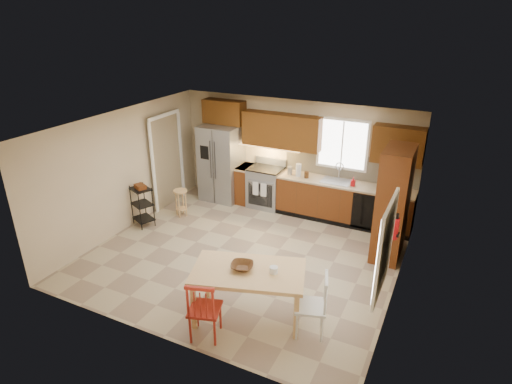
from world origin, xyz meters
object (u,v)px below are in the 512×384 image
object	(u,v)px
refrigerator	(221,163)
dining_table	(248,294)
range_stove	(266,188)
soap_bottle	(353,182)
table_bowl	(242,269)
utility_cart	(142,206)
bar_stool	(181,203)
chair_red	(205,308)
pantry	(393,204)
table_jar	(274,271)
chair_white	(311,305)
fire_extinguisher	(395,228)

from	to	relation	value
refrigerator	dining_table	bearing A→B (deg)	-54.79
range_stove	soap_bottle	size ratio (longest dim) A/B	4.82
refrigerator	table_bowl	world-z (taller)	refrigerator
dining_table	utility_cart	xyz separation A→B (m)	(-3.38, 1.67, 0.05)
range_stove	utility_cart	xyz separation A→B (m)	(-1.95, -2.04, -0.02)
dining_table	table_bowl	bearing A→B (deg)	162.65
dining_table	bar_stool	bearing A→B (deg)	123.16
chair_red	table_bowl	distance (m)	0.77
soap_bottle	chair_red	xyz separation A→B (m)	(-0.95, -4.28, -0.52)
pantry	table_jar	xyz separation A→B (m)	(-1.20, -2.62, -0.22)
chair_white	dining_table	bearing A→B (deg)	75.67
dining_table	table_jar	distance (m)	0.57
refrigerator	chair_red	xyz separation A→B (m)	(2.23, -4.30, -0.43)
soap_bottle	table_jar	distance (m)	3.54
soap_bottle	dining_table	xyz separation A→B (m)	(-0.60, -3.63, -0.60)
pantry	soap_bottle	bearing A→B (deg)	136.55
pantry	table_bowl	xyz separation A→B (m)	(-1.66, -2.73, -0.25)
table_jar	bar_stool	distance (m)	4.02
utility_cart	table_jar	bearing A→B (deg)	1.74
chair_red	refrigerator	bearing A→B (deg)	100.02
dining_table	chair_red	size ratio (longest dim) A/B	1.70
chair_red	table_bowl	xyz separation A→B (m)	(0.25, 0.65, 0.33)
refrigerator	soap_bottle	size ratio (longest dim) A/B	9.53
table_jar	utility_cart	bearing A→B (deg)	157.22
pantry	fire_extinguisher	bearing A→B (deg)	-79.22
soap_bottle	pantry	world-z (taller)	pantry
bar_stool	pantry	bearing A→B (deg)	-9.20
chair_red	bar_stool	distance (m)	3.98
table_bowl	table_jar	xyz separation A→B (m)	(0.46, 0.10, 0.03)
range_stove	dining_table	size ratio (longest dim) A/B	0.56
chair_red	range_stove	bearing A→B (deg)	86.51
fire_extinguisher	table_jar	size ratio (longest dim) A/B	2.48
table_jar	table_bowl	bearing A→B (deg)	-167.47
refrigerator	chair_red	distance (m)	4.86
range_stove	utility_cart	distance (m)	2.82
range_stove	soap_bottle	distance (m)	2.10
refrigerator	table_jar	size ratio (longest dim) A/B	12.55
chair_red	chair_white	size ratio (longest dim) A/B	1.00
refrigerator	utility_cart	world-z (taller)	refrigerator
refrigerator	table_bowl	size ratio (longest dim) A/B	5.52
range_stove	table_bowl	size ratio (longest dim) A/B	2.79
bar_stool	soap_bottle	bearing A→B (deg)	5.89
bar_stool	table_jar	bearing A→B (deg)	-48.57
table_jar	bar_stool	world-z (taller)	table_jar
range_stove	table_bowl	distance (m)	3.96
table_jar	bar_stool	size ratio (longest dim) A/B	0.23
chair_red	pantry	bearing A→B (deg)	43.23
refrigerator	table_bowl	xyz separation A→B (m)	(2.47, -3.65, -0.11)
range_stove	refrigerator	bearing A→B (deg)	-177.01
chair_white	table_jar	distance (m)	0.69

